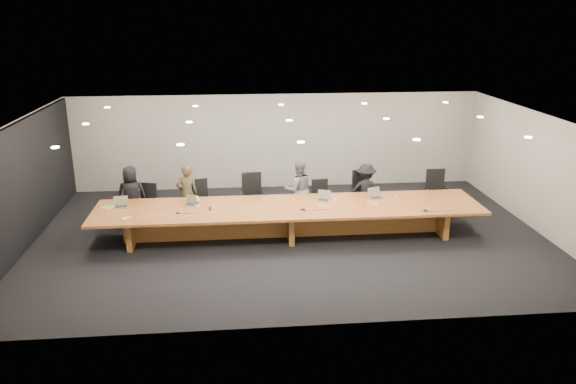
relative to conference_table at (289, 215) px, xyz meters
name	(u,v)px	position (x,y,z in m)	size (l,w,h in m)	color
ground	(289,236)	(0.00, 0.00, -0.52)	(12.00, 12.00, 0.00)	black
back_wall	(276,141)	(0.00, 4.00, 0.88)	(12.00, 0.02, 2.80)	beige
left_wall_panel	(21,188)	(-5.94, 0.00, 0.85)	(0.08, 7.84, 2.74)	black
conference_table	(289,215)	(0.00, 0.00, 0.00)	(9.00, 1.80, 0.75)	#954C20
chair_far_left	(146,204)	(-3.47, 1.24, -0.02)	(0.51, 0.51, 1.01)	black
chair_left	(201,201)	(-2.12, 1.20, 0.02)	(0.55, 0.55, 1.08)	black
chair_mid_left	(253,196)	(-0.80, 1.27, 0.08)	(0.61, 0.61, 1.19)	black
chair_mid_right	(321,199)	(0.94, 1.16, -0.02)	(0.51, 0.51, 1.00)	black
chair_right	(365,193)	(2.10, 1.28, 0.08)	(0.61, 0.61, 1.20)	black
chair_far_right	(438,192)	(4.00, 1.19, 0.07)	(0.60, 0.60, 1.18)	black
person_a	(132,195)	(-3.81, 1.22, 0.22)	(0.72, 0.47, 1.48)	black
person_b	(187,194)	(-2.44, 1.19, 0.22)	(0.54, 0.36, 1.49)	#3A3520
person_c	(299,190)	(0.35, 1.17, 0.25)	(0.75, 0.59, 1.55)	#5D5D5F
person_d	(366,190)	(2.08, 1.16, 0.18)	(0.91, 0.52, 1.40)	black
laptop_a	(121,202)	(-3.89, 0.29, 0.35)	(0.32, 0.23, 0.25)	tan
laptop_b	(190,201)	(-2.30, 0.28, 0.34)	(0.29, 0.21, 0.23)	#C6B697
laptop_d	(323,196)	(0.85, 0.31, 0.35)	(0.31, 0.23, 0.25)	#B7AB8C
laptop_e	(377,193)	(2.16, 0.36, 0.36)	(0.33, 0.24, 0.26)	#BEB491
water_bottle	(198,202)	(-2.11, 0.12, 0.35)	(0.08, 0.08, 0.25)	silver
amber_mug	(210,208)	(-1.82, -0.10, 0.27)	(0.07, 0.07, 0.09)	brown
paper_cup_near	(335,200)	(1.11, 0.19, 0.28)	(0.08, 0.08, 0.10)	white
paper_cup_far	(396,198)	(2.61, 0.24, 0.27)	(0.07, 0.07, 0.08)	silver
notepad	(107,207)	(-4.21, 0.32, 0.24)	(0.23, 0.18, 0.01)	white
lime_gadget	(108,206)	(-4.20, 0.32, 0.26)	(0.18, 0.10, 0.03)	green
av_box	(128,219)	(-3.60, -0.53, 0.25)	(0.22, 0.17, 0.03)	#B7B7BD
mic_left	(178,213)	(-2.54, -0.27, 0.24)	(0.12, 0.12, 0.03)	black
mic_center	(303,209)	(0.29, -0.30, 0.25)	(0.14, 0.14, 0.03)	black
mic_right	(425,210)	(3.05, -0.62, 0.25)	(0.14, 0.14, 0.03)	black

